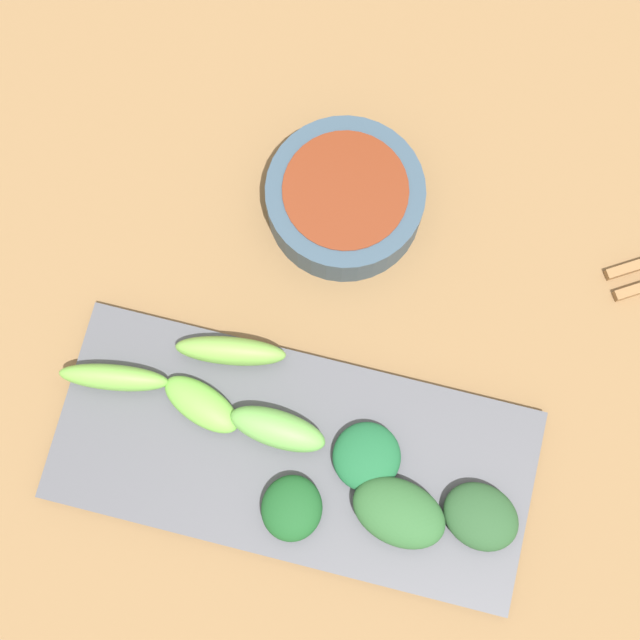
{
  "coord_description": "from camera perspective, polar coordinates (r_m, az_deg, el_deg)",
  "views": [
    {
      "loc": [
        0.13,
        0.03,
        0.77
      ],
      "look_at": [
        -0.03,
        -0.01,
        0.05
      ],
      "focal_mm": 52.86,
      "sensor_mm": 36.0,
      "label": 1
    }
  ],
  "objects": [
    {
      "name": "tabletop",
      "position": [
        0.77,
        0.45,
        -3.14
      ],
      "size": [
        2.1,
        2.1,
        0.02
      ],
      "primitive_type": "cube",
      "color": "brown",
      "rests_on": "ground"
    },
    {
      "name": "sauce_bowl",
      "position": [
        0.77,
        1.52,
        7.37
      ],
      "size": [
        0.13,
        0.13,
        0.04
      ],
      "color": "#314657",
      "rests_on": "tabletop"
    },
    {
      "name": "serving_plate",
      "position": [
        0.74,
        -1.58,
        -8.17
      ],
      "size": [
        0.16,
        0.37,
        0.01
      ],
      "primitive_type": "cube",
      "color": "#4B4D53",
      "rests_on": "tabletop"
    },
    {
      "name": "broccoli_stalk_0",
      "position": [
        0.74,
        -5.44,
        -1.88
      ],
      "size": [
        0.04,
        0.09,
        0.03
      ],
      "primitive_type": "ellipsoid",
      "rotation": [
        0.0,
        0.0,
        0.16
      ],
      "color": "#72A944",
      "rests_on": "serving_plate"
    },
    {
      "name": "broccoli_leafy_1",
      "position": [
        0.73,
        4.8,
        -11.55
      ],
      "size": [
        0.06,
        0.08,
        0.03
      ],
      "primitive_type": "ellipsoid",
      "rotation": [
        0.0,
        0.0,
        -0.19
      ],
      "color": "#2C5B2E",
      "rests_on": "serving_plate"
    },
    {
      "name": "broccoli_stalk_2",
      "position": [
        0.74,
        -7.18,
        -5.09
      ],
      "size": [
        0.05,
        0.07,
        0.02
      ],
      "primitive_type": "ellipsoid",
      "rotation": [
        0.0,
        0.0,
        -0.35
      ],
      "color": "#68AB40",
      "rests_on": "serving_plate"
    },
    {
      "name": "broccoli_leafy_3",
      "position": [
        0.73,
        -1.59,
        -11.35
      ],
      "size": [
        0.05,
        0.05,
        0.02
      ],
      "primitive_type": "ellipsoid",
      "rotation": [
        0.0,
        0.0,
        0.09
      ],
      "color": "#194D21",
      "rests_on": "serving_plate"
    },
    {
      "name": "broccoli_leafy_4",
      "position": [
        0.74,
        9.72,
        -11.65
      ],
      "size": [
        0.06,
        0.07,
        0.02
      ],
      "primitive_type": "ellipsoid",
      "rotation": [
        0.0,
        0.0,
        -0.29
      ],
      "color": "#264B28",
      "rests_on": "serving_plate"
    },
    {
      "name": "broccoli_stalk_5",
      "position": [
        0.75,
        -12.38,
        -3.42
      ],
      "size": [
        0.03,
        0.09,
        0.03
      ],
      "primitive_type": "ellipsoid",
      "rotation": [
        0.0,
        0.0,
        0.16
      ],
      "color": "#6FB345",
      "rests_on": "serving_plate"
    },
    {
      "name": "broccoli_leafy_6",
      "position": [
        0.73,
        2.84,
        -8.26
      ],
      "size": [
        0.06,
        0.06,
        0.02
      ],
      "primitive_type": "ellipsoid",
      "rotation": [
        0.0,
        0.0,
        0.08
      ],
      "color": "#1A5931",
      "rests_on": "serving_plate"
    },
    {
      "name": "broccoli_stalk_7",
      "position": [
        0.73,
        -2.58,
        -6.61
      ],
      "size": [
        0.03,
        0.08,
        0.03
      ],
      "primitive_type": "ellipsoid",
      "rotation": [
        0.0,
        0.0,
        -0.06
      ],
      "color": "#6AB04F",
      "rests_on": "serving_plate"
    }
  ]
}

